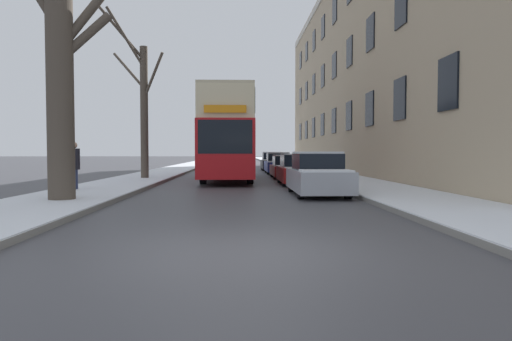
{
  "coord_description": "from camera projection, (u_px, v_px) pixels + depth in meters",
  "views": [
    {
      "loc": [
        -0.07,
        -6.75,
        1.49
      ],
      "look_at": [
        0.64,
        12.28,
        0.73
      ],
      "focal_mm": 32.0,
      "sensor_mm": 36.0,
      "label": 1
    }
  ],
  "objects": [
    {
      "name": "bare_tree_left_1",
      "position": [
        142.0,
        103.0,
        23.67
      ],
      "size": [
        3.28,
        2.97,
        8.78
      ],
      "color": "#4C4238",
      "rests_on": "ground"
    },
    {
      "name": "parked_car_0",
      "position": [
        317.0,
        175.0,
        15.87
      ],
      "size": [
        1.75,
        4.31,
        1.52
      ],
      "color": "#9EA3AD",
      "rests_on": "ground"
    },
    {
      "name": "pedestrian_left_sidewalk",
      "position": [
        74.0,
        165.0,
        16.42
      ],
      "size": [
        0.41,
        0.41,
        1.87
      ],
      "rotation": [
        0.0,
        0.0,
        4.74
      ],
      "color": "navy",
      "rests_on": "ground"
    },
    {
      "name": "sidewalk_right",
      "position": [
        280.0,
        163.0,
        59.92
      ],
      "size": [
        3.18,
        130.0,
        0.16
      ],
      "color": "slate",
      "rests_on": "ground"
    },
    {
      "name": "ground_plane",
      "position": [
        244.0,
        252.0,
        6.8
      ],
      "size": [
        320.0,
        320.0,
        0.0
      ],
      "primitive_type": "plane",
      "color": "#424247"
    },
    {
      "name": "parked_car_3",
      "position": [
        278.0,
        164.0,
        31.97
      ],
      "size": [
        1.72,
        4.26,
        1.49
      ],
      "color": "navy",
      "rests_on": "ground"
    },
    {
      "name": "terrace_facade_right",
      "position": [
        396.0,
        70.0,
        33.16
      ],
      "size": [
        9.1,
        46.29,
        14.91
      ],
      "color": "tan",
      "rests_on": "ground"
    },
    {
      "name": "parked_car_4",
      "position": [
        272.0,
        162.0,
        37.44
      ],
      "size": [
        1.77,
        3.97,
        1.52
      ],
      "color": "black",
      "rests_on": "ground"
    },
    {
      "name": "sidewalk_left",
      "position": [
        199.0,
        163.0,
        59.52
      ],
      "size": [
        3.18,
        130.0,
        0.16
      ],
      "color": "slate",
      "rests_on": "ground"
    },
    {
      "name": "parked_car_2",
      "position": [
        286.0,
        167.0,
        26.25
      ],
      "size": [
        1.68,
        4.08,
        1.34
      ],
      "color": "maroon",
      "rests_on": "ground"
    },
    {
      "name": "double_decker_bus",
      "position": [
        228.0,
        133.0,
        24.66
      ],
      "size": [
        2.56,
        11.5,
        4.51
      ],
      "color": "red",
      "rests_on": "ground"
    },
    {
      "name": "bare_tree_left_0",
      "position": [
        62.0,
        91.0,
        12.87
      ],
      "size": [
        2.74,
        1.13,
        6.87
      ],
      "color": "#4C4238",
      "rests_on": "ground"
    },
    {
      "name": "parked_car_1",
      "position": [
        298.0,
        170.0,
        21.01
      ],
      "size": [
        1.72,
        3.97,
        1.42
      ],
      "color": "maroon",
      "rests_on": "ground"
    }
  ]
}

